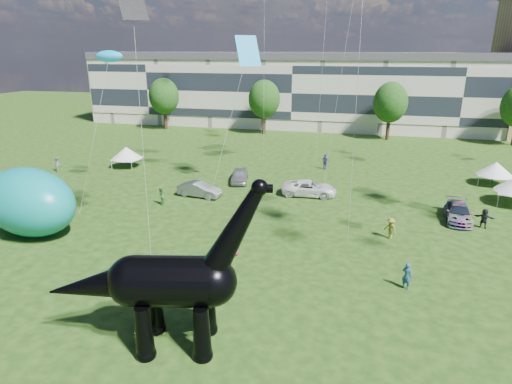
# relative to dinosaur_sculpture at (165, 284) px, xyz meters

# --- Properties ---
(ground) EXTENTS (220.00, 220.00, 0.00)m
(ground) POSITION_rel_dinosaur_sculpture_xyz_m (4.28, 1.07, -3.29)
(ground) COLOR #16330C
(ground) RESTS_ON ground
(terrace_row) EXTENTS (78.00, 11.00, 12.00)m
(terrace_row) POSITION_rel_dinosaur_sculpture_xyz_m (-3.72, 63.07, 2.71)
(terrace_row) COLOR beige
(terrace_row) RESTS_ON ground
(tree_far_left) EXTENTS (5.20, 5.20, 9.44)m
(tree_far_left) POSITION_rel_dinosaur_sculpture_xyz_m (-25.72, 54.07, 3.00)
(tree_far_left) COLOR #382314
(tree_far_left) RESTS_ON ground
(tree_mid_left) EXTENTS (5.20, 5.20, 9.44)m
(tree_mid_left) POSITION_rel_dinosaur_sculpture_xyz_m (-7.72, 54.07, 3.00)
(tree_mid_left) COLOR #382314
(tree_mid_left) RESTS_ON ground
(tree_mid_right) EXTENTS (5.20, 5.20, 9.44)m
(tree_mid_right) POSITION_rel_dinosaur_sculpture_xyz_m (12.28, 54.07, 3.00)
(tree_mid_right) COLOR #382314
(tree_mid_right) RESTS_ON ground
(dinosaur_sculpture) EXTENTS (10.68, 3.99, 8.71)m
(dinosaur_sculpture) POSITION_rel_dinosaur_sculpture_xyz_m (0.00, 0.00, 0.00)
(dinosaur_sculpture) COLOR black
(dinosaur_sculpture) RESTS_ON ground
(car_silver) EXTENTS (2.58, 4.54, 1.46)m
(car_silver) POSITION_rel_dinosaur_sculpture_xyz_m (-4.06, 26.46, -2.56)
(car_silver) COLOR #BBBBC0
(car_silver) RESTS_ON ground
(car_grey) EXTENTS (4.42, 1.99, 1.41)m
(car_grey) POSITION_rel_dinosaur_sculpture_xyz_m (-6.50, 20.91, -2.58)
(car_grey) COLOR slate
(car_grey) RESTS_ON ground
(car_white) EXTENTS (5.41, 2.70, 1.47)m
(car_white) POSITION_rel_dinosaur_sculpture_xyz_m (3.75, 23.81, -2.55)
(car_white) COLOR white
(car_white) RESTS_ON ground
(car_dark) EXTENTS (2.28, 4.91, 1.39)m
(car_dark) POSITION_rel_dinosaur_sculpture_xyz_m (16.64, 20.40, -2.60)
(car_dark) COLOR #595960
(car_dark) RESTS_ON ground
(gazebo_far) EXTENTS (4.48, 4.48, 2.48)m
(gazebo_far) POSITION_rel_dinosaur_sculpture_xyz_m (22.17, 31.96, -1.54)
(gazebo_far) COLOR silver
(gazebo_far) RESTS_ON ground
(gazebo_left) EXTENTS (3.60, 3.60, 2.51)m
(gazebo_left) POSITION_rel_dinosaur_sculpture_xyz_m (-18.95, 29.04, -1.53)
(gazebo_left) COLOR silver
(gazebo_left) RESTS_ON ground
(inflatable_teal) EXTENTS (9.40, 7.17, 5.22)m
(inflatable_teal) POSITION_rel_dinosaur_sculpture_xyz_m (-15.77, 9.57, -0.68)
(inflatable_teal) COLOR #0B8587
(inflatable_teal) RESTS_ON ground
(visitors) EXTENTS (49.00, 39.80, 1.85)m
(visitors) POSITION_rel_dinosaur_sculpture_xyz_m (1.87, 16.76, -2.44)
(visitors) COLOR #2E7371
(visitors) RESTS_ON ground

